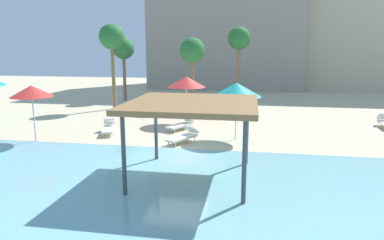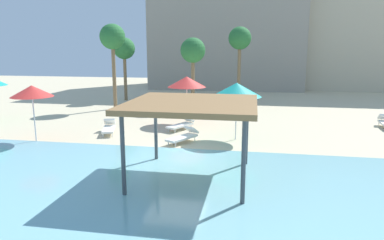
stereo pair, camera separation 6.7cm
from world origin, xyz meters
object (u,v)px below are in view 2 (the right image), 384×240
object	(u,v)px
beach_umbrella_red_0	(32,91)
palm_tree_1	(124,50)
lounge_chair_1	(184,136)
palm_tree_0	(113,39)
beach_umbrella_red_1	(187,82)
lounge_chair_0	(109,127)
lounge_chair_3	(182,124)
shade_pavilion	(192,106)
palm_tree_2	(193,52)
beach_umbrella_teal_2	(237,90)
palm_tree_3	(240,40)

from	to	relation	value
beach_umbrella_red_0	palm_tree_1	distance (m)	14.64
lounge_chair_1	palm_tree_0	size ratio (longest dim) A/B	0.30
beach_umbrella_red_0	beach_umbrella_red_1	xyz separation A→B (m)	(6.63, 5.67, 0.04)
lounge_chair_0	lounge_chair_3	bearing A→B (deg)	93.92
lounge_chair_1	palm_tree_0	xyz separation A→B (m)	(-7.20, 8.78, 4.97)
shade_pavilion	beach_umbrella_red_0	size ratio (longest dim) A/B	1.56
lounge_chair_0	shade_pavilion	bearing A→B (deg)	25.58
beach_umbrella_red_0	palm_tree_1	world-z (taller)	palm_tree_1
beach_umbrella_red_0	lounge_chair_0	bearing A→B (deg)	38.99
shade_pavilion	beach_umbrella_red_1	size ratio (longest dim) A/B	1.51
lounge_chair_0	palm_tree_0	distance (m)	9.49
palm_tree_0	palm_tree_1	world-z (taller)	palm_tree_0
palm_tree_1	palm_tree_2	bearing A→B (deg)	-26.30
beach_umbrella_red_1	beach_umbrella_red_0	bearing A→B (deg)	-139.45
beach_umbrella_red_0	beach_umbrella_red_1	distance (m)	8.72
beach_umbrella_teal_2	palm_tree_0	bearing A→B (deg)	141.34
beach_umbrella_red_0	palm_tree_3	world-z (taller)	palm_tree_3
beach_umbrella_red_1	lounge_chair_1	bearing A→B (deg)	-80.78
lounge_chair_0	beach_umbrella_teal_2	bearing A→B (deg)	70.56
lounge_chair_0	lounge_chair_3	distance (m)	4.10
beach_umbrella_red_1	beach_umbrella_teal_2	size ratio (longest dim) A/B	1.00
lounge_chair_0	palm_tree_1	size ratio (longest dim) A/B	0.36
beach_umbrella_red_0	palm_tree_3	distance (m)	17.71
beach_umbrella_red_0	palm_tree_3	xyz separation A→B (m)	(9.40, 14.76, 2.73)
lounge_chair_3	palm_tree_1	bearing A→B (deg)	-117.38
beach_umbrella_red_0	palm_tree_0	bearing A→B (deg)	89.08
lounge_chair_3	palm_tree_2	distance (m)	8.34
shade_pavilion	lounge_chair_1	world-z (taller)	shade_pavilion
beach_umbrella_red_1	palm_tree_3	size ratio (longest dim) A/B	0.46
beach_umbrella_red_0	lounge_chair_3	world-z (taller)	beach_umbrella_red_0
palm_tree_1	beach_umbrella_red_1	bearing A→B (deg)	-50.36
lounge_chair_0	lounge_chair_3	size ratio (longest dim) A/B	1.02
palm_tree_1	palm_tree_0	bearing A→B (deg)	-79.48
palm_tree_2	palm_tree_3	bearing A→B (deg)	47.06
lounge_chair_0	palm_tree_2	xyz separation A→B (m)	(3.16, 8.83, 4.02)
beach_umbrella_red_1	beach_umbrella_teal_2	distance (m)	4.74
palm_tree_1	beach_umbrella_teal_2	bearing A→B (deg)	-49.42
beach_umbrella_red_1	lounge_chair_0	xyz separation A→B (m)	(-3.74, -3.33, -2.26)
beach_umbrella_red_0	palm_tree_2	size ratio (longest dim) A/B	0.52
shade_pavilion	lounge_chair_1	bearing A→B (deg)	104.68
beach_umbrella_red_0	palm_tree_3	size ratio (longest dim) A/B	0.44
beach_umbrella_red_1	palm_tree_0	world-z (taller)	palm_tree_0
palm_tree_1	palm_tree_2	size ratio (longest dim) A/B	1.03
shade_pavilion	lounge_chair_0	distance (m)	8.58
beach_umbrella_red_0	beach_umbrella_red_1	bearing A→B (deg)	40.55
shade_pavilion	palm_tree_3	distance (m)	18.59
lounge_chair_3	palm_tree_3	size ratio (longest dim) A/B	0.31
lounge_chair_3	palm_tree_0	xyz separation A→B (m)	(-6.52, 6.06, 4.97)
palm_tree_0	palm_tree_1	xyz separation A→B (m)	(-0.84, 4.55, -0.82)
palm_tree_2	palm_tree_3	xyz separation A→B (m)	(3.35, 3.60, 0.93)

